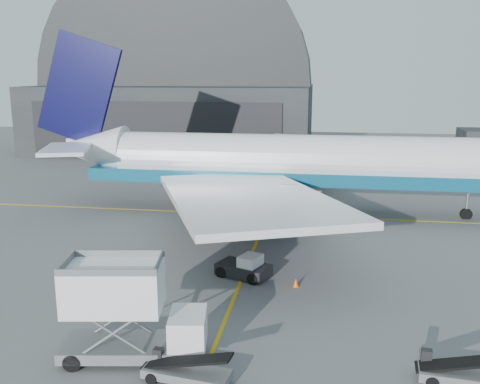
% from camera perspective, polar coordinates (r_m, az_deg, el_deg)
% --- Properties ---
extents(ground, '(200.00, 200.00, 0.00)m').
position_cam_1_polar(ground, '(36.71, -0.35, -10.54)').
color(ground, '#565659').
rests_on(ground, ground).
extents(taxi_lines, '(80.00, 42.12, 0.02)m').
position_cam_1_polar(taxi_lines, '(48.49, 2.05, -4.68)').
color(taxi_lines, gold).
rests_on(taxi_lines, ground).
extents(hangar, '(50.00, 28.30, 28.00)m').
position_cam_1_polar(hangar, '(102.11, -6.83, 9.84)').
color(hangar, black).
rests_on(hangar, ground).
extents(airliner, '(54.05, 52.41, 18.97)m').
position_cam_1_polar(airliner, '(55.72, 4.73, 3.18)').
color(airliner, white).
rests_on(airliner, ground).
extents(catering_truck, '(7.68, 3.81, 5.06)m').
position_cam_1_polar(catering_truck, '(28.39, -11.91, -12.44)').
color(catering_truck, slate).
rests_on(catering_truck, ground).
extents(pushback_tug, '(4.25, 3.35, 1.73)m').
position_cam_1_polar(pushback_tug, '(38.92, 0.53, -8.12)').
color(pushback_tug, black).
rests_on(pushback_tug, ground).
extents(belt_loader_a, '(4.56, 2.09, 1.71)m').
position_cam_1_polar(belt_loader_a, '(26.99, -5.79, -18.52)').
color(belt_loader_a, slate).
rests_on(belt_loader_a, ground).
extents(belt_loader_b, '(4.87, 2.06, 1.83)m').
position_cam_1_polar(belt_loader_b, '(28.69, 23.03, -17.43)').
color(belt_loader_b, slate).
rests_on(belt_loader_b, ground).
extents(traffic_cone, '(0.41, 0.41, 0.59)m').
position_cam_1_polar(traffic_cone, '(37.55, 5.98, -9.61)').
color(traffic_cone, '#F45F07').
rests_on(traffic_cone, ground).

